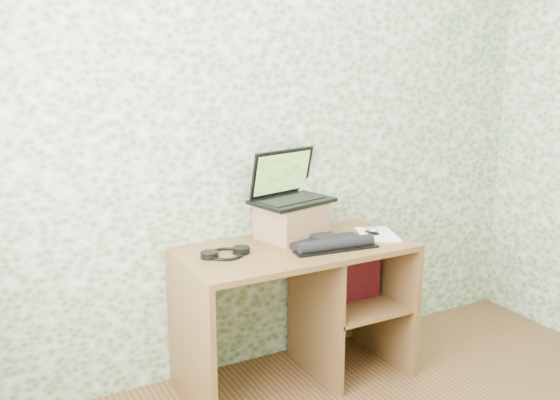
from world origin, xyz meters
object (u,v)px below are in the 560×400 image
desk (305,291)px  laptop (288,189)px  riser (292,220)px  notepad (377,235)px  keyboard (330,243)px

desk → laptop: laptop is taller
riser → notepad: size_ratio=1.20×
desk → notepad: size_ratio=4.46×
riser → keyboard: (0.09, -0.24, -0.08)m
riser → laptop: size_ratio=0.70×
keyboard → notepad: (0.33, 0.05, -0.02)m
desk → laptop: bearing=96.5°
desk → laptop: 0.55m
laptop → keyboard: (0.09, -0.28, -0.24)m
riser → notepad: (0.43, -0.19, -0.09)m
laptop → keyboard: bearing=-85.2°
riser → keyboard: 0.26m
desk → riser: riser is taller
desk → laptop: size_ratio=2.59×
laptop → notepad: (0.43, -0.23, -0.25)m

